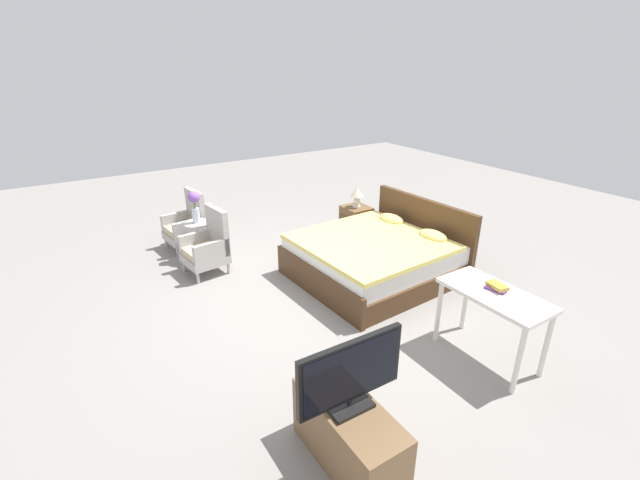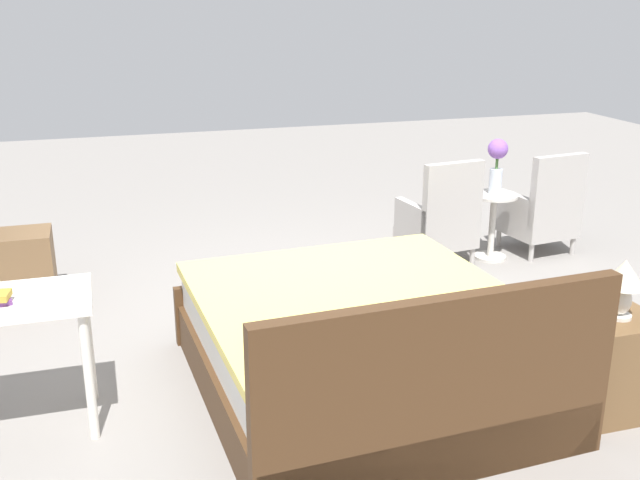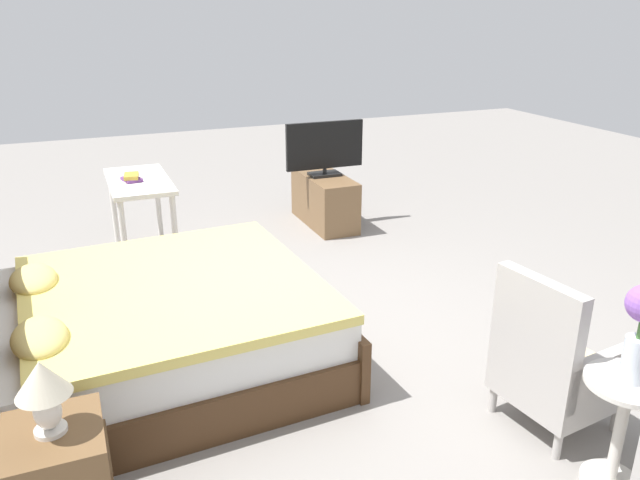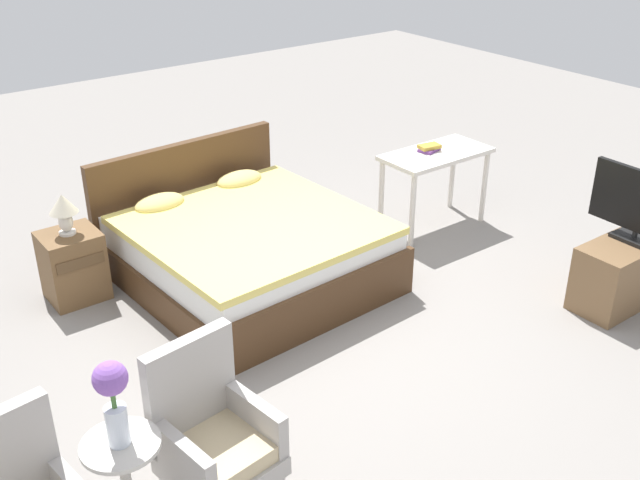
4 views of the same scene
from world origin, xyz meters
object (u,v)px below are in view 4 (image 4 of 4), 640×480
Objects in this scene: nightstand at (73,266)px; book_stack at (429,148)px; armchair_by_window_right at (213,437)px; vanity_desk at (436,163)px; flower_vase at (113,395)px; tv_stand at (627,270)px; table_lamp at (63,208)px; bed at (245,247)px; side_table at (125,476)px.

book_stack is (3.18, -0.70, 0.50)m from nightstand.
armchair_by_window_right reaches higher than vanity_desk.
flower_vase is 0.50× the size of tv_stand.
table_lamp is (0.64, 2.46, -0.10)m from flower_vase.
flower_vase reaches higher than bed.
side_table is 2.54m from nightstand.
tv_stand is (2.23, -2.09, -0.03)m from bed.
table_lamp is at bearing 86.57° from armchair_by_window_right.
armchair_by_window_right is (-1.39, -1.91, 0.08)m from bed.
armchair_by_window_right is 4.18× the size of book_stack.
side_table is 2.58m from table_lamp.
flower_vase is 0.46× the size of vanity_desk.
vanity_desk is at bearing -13.32° from nightstand.
bed is 2.72m from flower_vase.
side_table is 0.56× the size of vanity_desk.
book_stack reaches higher than vanity_desk.
armchair_by_window_right is at bearing 177.16° from tv_stand.
side_table is 4.11m from tv_stand.
bed is 3.67× the size of nightstand.
tv_stand is at bearing -82.41° from vanity_desk.
side_table is at bearing 177.48° from armchair_by_window_right.
armchair_by_window_right reaches higher than side_table.
side_table is 0.51m from flower_vase.
vanity_desk is at bearing 27.12° from armchair_by_window_right.
side_table is at bearing 177.20° from tv_stand.
side_table is 1.77× the size of table_lamp.
vanity_desk reaches higher than nightstand.
armchair_by_window_right is at bearing -93.43° from nightstand.
tv_stand is at bearing -2.80° from side_table.
tv_stand is (3.62, -0.18, -0.11)m from armchair_by_window_right.
book_stack reaches higher than tv_stand.
armchair_by_window_right reaches higher than table_lamp.
book_stack is (1.94, -0.12, 0.48)m from bed.
bed is at bearing -24.98° from table_lamp.
side_table is (-1.88, -1.88, 0.07)m from bed.
tv_stand is 2.05m from book_stack.
vanity_desk reaches higher than tv_stand.
book_stack is at bearing -12.43° from nightstand.
side_table is at bearing -134.92° from bed.
table_lamp is 1.50× the size of book_stack.
table_lamp is (0.64, 2.46, 0.41)m from side_table.
side_table is 0.61× the size of tv_stand.
table_lamp is 0.34× the size of tv_stand.
bed is 2.66m from side_table.
nightstand is 1.72× the size of table_lamp.
bed reaches higher than armchair_by_window_right.
tv_stand is at bearing -81.62° from book_stack.
bed is 2.26× the size of armchair_by_window_right.
flower_vase is 1.45× the size of table_lamp.
vanity_desk is at bearing -5.33° from bed.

